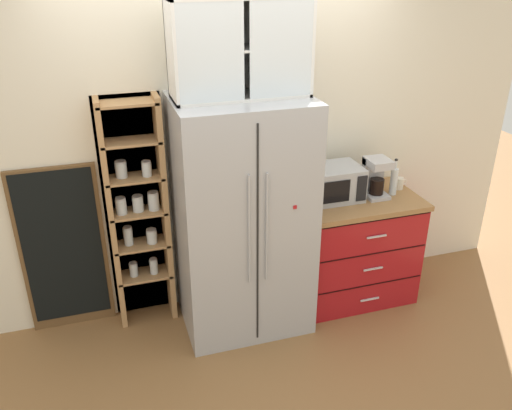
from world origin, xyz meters
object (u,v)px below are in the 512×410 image
(refrigerator, at_px, (243,218))
(coffee_maker, at_px, (375,177))
(bottle_clear, at_px, (394,179))
(mug_cream, at_px, (399,183))
(chalkboard_menu, at_px, (63,250))
(microwave, at_px, (332,183))

(refrigerator, relative_size, coffee_maker, 5.65)
(coffee_maker, xyz_separation_m, bottle_clear, (0.15, -0.03, -0.02))
(coffee_maker, relative_size, mug_cream, 2.82)
(coffee_maker, distance_m, chalkboard_menu, 2.39)
(bottle_clear, bearing_deg, refrigerator, -178.78)
(microwave, bearing_deg, refrigerator, -172.56)
(refrigerator, height_order, mug_cream, refrigerator)
(mug_cream, distance_m, bottle_clear, 0.16)
(refrigerator, xyz_separation_m, chalkboard_menu, (-1.27, 0.33, -0.23))
(microwave, height_order, bottle_clear, bottle_clear)
(mug_cream, bearing_deg, refrigerator, -175.38)
(mug_cream, height_order, bottle_clear, bottle_clear)
(coffee_maker, bearing_deg, mug_cream, 11.93)
(microwave, xyz_separation_m, coffee_maker, (0.34, -0.04, 0.03))
(mug_cream, relative_size, bottle_clear, 0.37)
(refrigerator, distance_m, bottle_clear, 1.24)
(microwave, distance_m, chalkboard_menu, 2.05)
(microwave, xyz_separation_m, bottle_clear, (0.50, -0.07, 0.00))
(refrigerator, height_order, bottle_clear, refrigerator)
(microwave, height_order, chalkboard_menu, chalkboard_menu)
(refrigerator, bearing_deg, chalkboard_menu, 165.54)
(mug_cream, bearing_deg, chalkboard_menu, 175.19)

